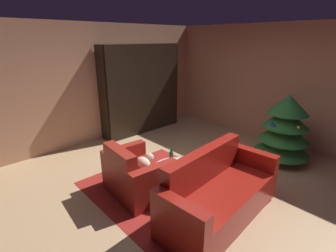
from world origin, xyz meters
TOP-DOWN VIEW (x-y plane):
  - ground_plane at (0.00, 0.00)m, footprint 6.92×6.92m
  - wall_back at (0.00, 2.91)m, footprint 5.44×0.06m
  - wall_left at (-2.69, 0.00)m, footprint 0.06×5.89m
  - area_rug at (0.02, -0.33)m, footprint 2.46×1.96m
  - bookshelf_unit at (-2.42, 1.21)m, footprint 0.39×2.12m
  - armchair_red at (-0.30, -0.68)m, footprint 1.07×0.84m
  - couch_red at (0.87, -0.19)m, footprint 0.87×1.90m
  - coffee_table at (0.15, -0.25)m, footprint 0.76×0.76m
  - book_stack_on_table at (0.20, -0.27)m, footprint 0.20×0.16m
  - bottle_on_table at (-0.05, -0.18)m, footprint 0.06×0.06m
  - decorated_tree at (0.74, 2.03)m, footprint 1.02×1.02m

SIDE VIEW (x-z plane):
  - ground_plane at x=0.00m, z-range 0.00..0.00m
  - area_rug at x=0.02m, z-range 0.00..0.01m
  - armchair_red at x=-0.30m, z-range -0.11..0.69m
  - couch_red at x=0.87m, z-range -0.14..0.75m
  - coffee_table at x=0.15m, z-range 0.18..0.60m
  - book_stack_on_table at x=0.20m, z-range 0.42..0.49m
  - bottle_on_table at x=-0.05m, z-range 0.40..0.65m
  - decorated_tree at x=0.74m, z-range 0.00..1.31m
  - bookshelf_unit at x=-2.42m, z-range -0.01..2.14m
  - wall_back at x=0.00m, z-range 0.00..2.59m
  - wall_left at x=-2.69m, z-range 0.00..2.59m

